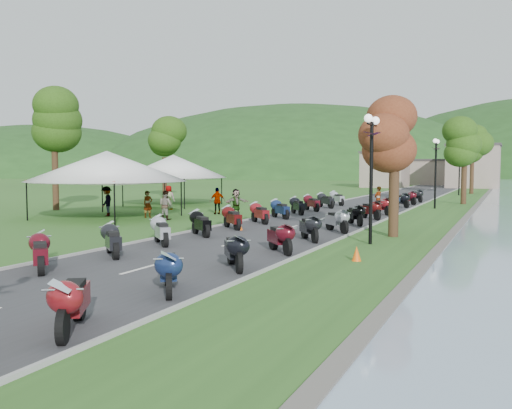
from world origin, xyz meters
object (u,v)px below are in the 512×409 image
at_px(pedestrian_c, 107,216).
at_px(pedestrian_a, 148,218).
at_px(vendor_tent_main, 107,185).
at_px(pedestrian_b, 166,220).

bearing_deg(pedestrian_c, pedestrian_a, 70.54).
bearing_deg(vendor_tent_main, pedestrian_a, 30.91).
height_order(pedestrian_b, pedestrian_c, pedestrian_c).
bearing_deg(pedestrian_b, pedestrian_a, -13.03).
height_order(pedestrian_a, pedestrian_b, pedestrian_b).
xyz_separation_m(pedestrian_a, pedestrian_b, (1.70, -0.63, 0.00)).
xyz_separation_m(pedestrian_b, pedestrian_c, (-4.64, 0.39, 0.00)).
distance_m(pedestrian_a, pedestrian_c, 2.95).
relative_size(pedestrian_a, pedestrian_c, 0.87).
bearing_deg(vendor_tent_main, pedestrian_b, 8.95).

